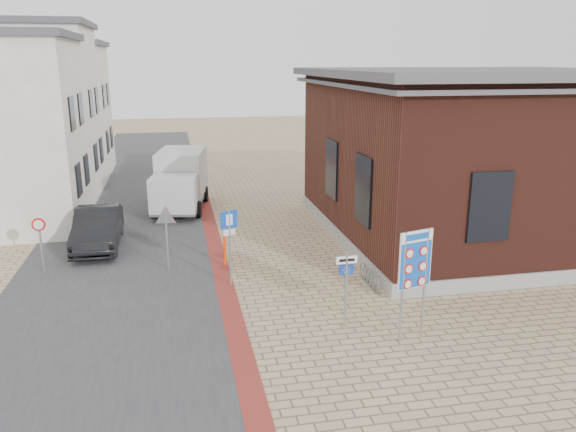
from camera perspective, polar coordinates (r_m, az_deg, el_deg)
name	(u,v)px	position (r m, az deg, el deg)	size (l,w,h in m)	color
ground	(306,322)	(16.13, 1.82, -10.70)	(120.00, 120.00, 0.00)	tan
road_strip	(135,203)	(30.00, -15.24, 1.25)	(7.00, 60.00, 0.02)	#38383A
curb_strip	(210,226)	(25.13, -7.90, -1.06)	(0.60, 40.00, 0.02)	maroon
brick_building	(479,151)	(24.70, 18.81, 6.23)	(13.00, 13.00, 6.80)	gray
townhouse_mid	(25,111)	(33.06, -25.18, 9.64)	(7.40, 6.40, 9.10)	beige
townhouse_far	(49,109)	(38.93, -23.13, 9.94)	(7.40, 6.40, 8.30)	beige
bike_rack	(369,278)	(18.66, 8.25, -6.22)	(0.08, 1.80, 0.60)	slate
sedan	(98,228)	(23.30, -18.76, -1.16)	(1.62, 4.65, 1.53)	black
box_truck	(180,180)	(28.20, -10.88, 3.63)	(2.97, 5.64, 2.80)	slate
border_sign	(415,262)	(14.74, 12.80, -4.55)	(1.00, 0.32, 3.00)	gray
essen_sign	(346,278)	(15.37, 5.93, -6.29)	(0.59, 0.07, 2.19)	gray
parking_sign	(229,233)	(18.02, -5.97, -1.76)	(0.55, 0.25, 2.62)	gray
yield_sign	(166,223)	(19.71, -12.29, -0.70)	(0.81, 0.15, 2.29)	gray
speed_sign	(40,237)	(21.07, -23.87, -1.96)	(0.46, 0.07, 1.96)	gray
bollard	(225,250)	(20.22, -6.42, -3.48)	(0.10, 0.10, 1.14)	#F8420D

